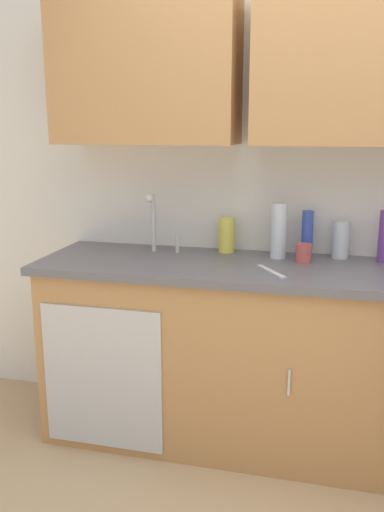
# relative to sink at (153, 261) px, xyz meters

# --- Properties ---
(kitchen_wall_with_uppers) EXTENTS (4.80, 0.44, 2.70)m
(kitchen_wall_with_uppers) POSITION_rel_sink_xyz_m (0.85, 0.29, 0.55)
(kitchen_wall_with_uppers) COLOR silver
(kitchen_wall_with_uppers) RESTS_ON ground
(counter_cabinet) EXTENTS (1.90, 0.62, 0.90)m
(counter_cabinet) POSITION_rel_sink_xyz_m (0.43, -0.01, -0.48)
(counter_cabinet) COLOR #B27F4C
(counter_cabinet) RESTS_ON ground
(countertop) EXTENTS (1.96, 0.66, 0.04)m
(countertop) POSITION_rel_sink_xyz_m (0.44, -0.01, -0.01)
(countertop) COLOR #595960
(countertop) RESTS_ON counter_cabinet
(sink) EXTENTS (0.50, 0.36, 0.35)m
(sink) POSITION_rel_sink_xyz_m (0.00, 0.00, 0.00)
(sink) COLOR #B7BABF
(sink) RESTS_ON counter_cabinet
(bottle_water_short) EXTENTS (0.08, 0.08, 0.28)m
(bottle_water_short) POSITION_rel_sink_xyz_m (0.61, 0.15, 0.15)
(bottle_water_short) COLOR silver
(bottle_water_short) RESTS_ON countertop
(bottle_dish_liquid) EXTENTS (0.08, 0.08, 0.19)m
(bottle_dish_liquid) POSITION_rel_sink_xyz_m (0.92, 0.22, 0.11)
(bottle_dish_liquid) COLOR silver
(bottle_dish_liquid) RESTS_ON countertop
(bottle_water_tall) EXTENTS (0.06, 0.06, 0.23)m
(bottle_water_tall) POSITION_rel_sink_xyz_m (0.75, 0.22, 0.13)
(bottle_water_tall) COLOR #334CB2
(bottle_water_tall) RESTS_ON countertop
(bottle_cleaner_spray) EXTENTS (0.08, 0.08, 0.18)m
(bottle_cleaner_spray) POSITION_rel_sink_xyz_m (0.34, 0.22, 0.11)
(bottle_cleaner_spray) COLOR #D8D14C
(bottle_cleaner_spray) RESTS_ON countertop
(cup_by_sink) EXTENTS (0.08, 0.08, 0.09)m
(cup_by_sink) POSITION_rel_sink_xyz_m (0.74, 0.09, 0.06)
(cup_by_sink) COLOR #B24C47
(cup_by_sink) RESTS_ON countertop
(knife_on_counter) EXTENTS (0.15, 0.21, 0.01)m
(knife_on_counter) POSITION_rel_sink_xyz_m (0.61, -0.13, 0.02)
(knife_on_counter) COLOR silver
(knife_on_counter) RESTS_ON countertop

